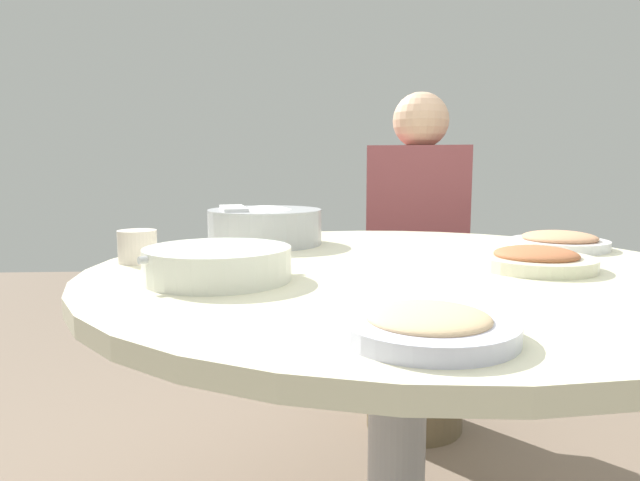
{
  "coord_description": "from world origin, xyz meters",
  "views": [
    {
      "loc": [
        0.21,
        1.05,
        0.94
      ],
      "look_at": [
        0.15,
        -0.05,
        0.79
      ],
      "focal_mm": 31.6,
      "sensor_mm": 36.0,
      "label": 1
    }
  ],
  "objects_px": {
    "dish_shrimp": "(559,241)",
    "diner_left": "(418,222)",
    "tea_cup_near": "(137,246)",
    "dish_noodles": "(428,325)",
    "rice_bowl": "(265,226)",
    "soup_bowl": "(218,264)",
    "stool_for_diner_left": "(415,369)",
    "dish_tofu_braise": "(536,259)",
    "round_dining_table": "(399,326)"
  },
  "relations": [
    {
      "from": "soup_bowl",
      "to": "diner_left",
      "type": "distance_m",
      "value": 1.14
    },
    {
      "from": "dish_shrimp",
      "to": "soup_bowl",
      "type": "bearing_deg",
      "value": 22.94
    },
    {
      "from": "rice_bowl",
      "to": "diner_left",
      "type": "bearing_deg",
      "value": -132.77
    },
    {
      "from": "round_dining_table",
      "to": "stool_for_diner_left",
      "type": "relative_size",
      "value": 2.75
    },
    {
      "from": "stool_for_diner_left",
      "to": "diner_left",
      "type": "height_order",
      "value": "diner_left"
    },
    {
      "from": "dish_noodles",
      "to": "dish_tofu_braise",
      "type": "bearing_deg",
      "value": -126.95
    },
    {
      "from": "round_dining_table",
      "to": "diner_left",
      "type": "bearing_deg",
      "value": -105.41
    },
    {
      "from": "soup_bowl",
      "to": "dish_noodles",
      "type": "bearing_deg",
      "value": 128.93
    },
    {
      "from": "dish_noodles",
      "to": "tea_cup_near",
      "type": "height_order",
      "value": "tea_cup_near"
    },
    {
      "from": "soup_bowl",
      "to": "dish_tofu_braise",
      "type": "relative_size",
      "value": 1.14
    },
    {
      "from": "dish_noodles",
      "to": "tea_cup_near",
      "type": "relative_size",
      "value": 2.64
    },
    {
      "from": "rice_bowl",
      "to": "dish_shrimp",
      "type": "bearing_deg",
      "value": 170.38
    },
    {
      "from": "dish_noodles",
      "to": "diner_left",
      "type": "distance_m",
      "value": 1.35
    },
    {
      "from": "soup_bowl",
      "to": "stool_for_diner_left",
      "type": "bearing_deg",
      "value": -120.22
    },
    {
      "from": "dish_noodles",
      "to": "dish_shrimp",
      "type": "xyz_separation_m",
      "value": [
        -0.47,
        -0.65,
        0.0
      ]
    },
    {
      "from": "round_dining_table",
      "to": "tea_cup_near",
      "type": "distance_m",
      "value": 0.54
    },
    {
      "from": "tea_cup_near",
      "to": "stool_for_diner_left",
      "type": "height_order",
      "value": "tea_cup_near"
    },
    {
      "from": "dish_tofu_braise",
      "to": "stool_for_diner_left",
      "type": "xyz_separation_m",
      "value": [
        0.01,
        -0.91,
        -0.55
      ]
    },
    {
      "from": "rice_bowl",
      "to": "tea_cup_near",
      "type": "distance_m",
      "value": 0.35
    },
    {
      "from": "rice_bowl",
      "to": "stool_for_diner_left",
      "type": "bearing_deg",
      "value": -132.77
    },
    {
      "from": "tea_cup_near",
      "to": "dish_noodles",
      "type": "bearing_deg",
      "value": 131.04
    },
    {
      "from": "dish_tofu_braise",
      "to": "stool_for_diner_left",
      "type": "relative_size",
      "value": 0.51
    },
    {
      "from": "stool_for_diner_left",
      "to": "diner_left",
      "type": "bearing_deg",
      "value": 0.0
    },
    {
      "from": "soup_bowl",
      "to": "diner_left",
      "type": "height_order",
      "value": "diner_left"
    },
    {
      "from": "tea_cup_near",
      "to": "dish_shrimp",
      "type": "bearing_deg",
      "value": -171.83
    },
    {
      "from": "stool_for_diner_left",
      "to": "round_dining_table",
      "type": "bearing_deg",
      "value": 74.59
    },
    {
      "from": "soup_bowl",
      "to": "stool_for_diner_left",
      "type": "relative_size",
      "value": 0.58
    },
    {
      "from": "round_dining_table",
      "to": "diner_left",
      "type": "xyz_separation_m",
      "value": [
        -0.24,
        -0.88,
        0.11
      ]
    },
    {
      "from": "dish_shrimp",
      "to": "tea_cup_near",
      "type": "height_order",
      "value": "tea_cup_near"
    },
    {
      "from": "round_dining_table",
      "to": "tea_cup_near",
      "type": "relative_size",
      "value": 15.53
    },
    {
      "from": "rice_bowl",
      "to": "dish_shrimp",
      "type": "relative_size",
      "value": 1.27
    },
    {
      "from": "round_dining_table",
      "to": "tea_cup_near",
      "type": "xyz_separation_m",
      "value": [
        0.51,
        -0.08,
        0.15
      ]
    },
    {
      "from": "rice_bowl",
      "to": "dish_tofu_braise",
      "type": "xyz_separation_m",
      "value": [
        -0.52,
        0.36,
        -0.03
      ]
    },
    {
      "from": "soup_bowl",
      "to": "dish_noodles",
      "type": "height_order",
      "value": "soup_bowl"
    },
    {
      "from": "stool_for_diner_left",
      "to": "dish_shrimp",
      "type": "bearing_deg",
      "value": 104.52
    },
    {
      "from": "tea_cup_near",
      "to": "stool_for_diner_left",
      "type": "bearing_deg",
      "value": -133.23
    },
    {
      "from": "soup_bowl",
      "to": "dish_shrimp",
      "type": "xyz_separation_m",
      "value": [
        -0.74,
        -0.32,
        -0.01
      ]
    },
    {
      "from": "soup_bowl",
      "to": "dish_shrimp",
      "type": "bearing_deg",
      "value": -157.06
    },
    {
      "from": "rice_bowl",
      "to": "stool_for_diner_left",
      "type": "relative_size",
      "value": 0.65
    },
    {
      "from": "dish_shrimp",
      "to": "dish_tofu_braise",
      "type": "bearing_deg",
      "value": 55.97
    },
    {
      "from": "dish_shrimp",
      "to": "diner_left",
      "type": "relative_size",
      "value": 0.29
    },
    {
      "from": "dish_shrimp",
      "to": "tea_cup_near",
      "type": "bearing_deg",
      "value": 8.17
    },
    {
      "from": "round_dining_table",
      "to": "soup_bowl",
      "type": "distance_m",
      "value": 0.38
    },
    {
      "from": "dish_shrimp",
      "to": "diner_left",
      "type": "bearing_deg",
      "value": -75.48
    },
    {
      "from": "dish_tofu_braise",
      "to": "tea_cup_near",
      "type": "height_order",
      "value": "tea_cup_near"
    },
    {
      "from": "dish_tofu_braise",
      "to": "dish_noodles",
      "type": "height_order",
      "value": "dish_tofu_braise"
    },
    {
      "from": "dish_noodles",
      "to": "dish_shrimp",
      "type": "relative_size",
      "value": 0.92
    },
    {
      "from": "rice_bowl",
      "to": "soup_bowl",
      "type": "relative_size",
      "value": 1.12
    },
    {
      "from": "soup_bowl",
      "to": "rice_bowl",
      "type": "bearing_deg",
      "value": -98.19
    },
    {
      "from": "dish_tofu_braise",
      "to": "tea_cup_near",
      "type": "relative_size",
      "value": 2.85
    }
  ]
}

